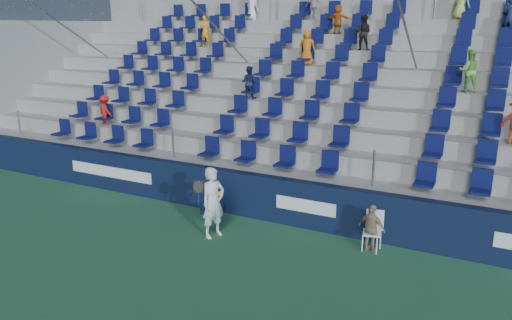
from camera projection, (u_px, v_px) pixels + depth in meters
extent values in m
plane|color=#296140|center=(188.00, 264.00, 10.78)|extent=(70.00, 70.00, 0.00)
cube|color=#0E1835|center=(255.00, 196.00, 13.32)|extent=(24.00, 0.30, 1.20)
cube|color=white|center=(110.00, 172.00, 15.42)|extent=(3.20, 0.02, 0.34)
cube|color=white|center=(305.00, 206.00, 12.50)|extent=(1.60, 0.02, 0.34)
cube|color=#9C9C97|center=(265.00, 190.00, 13.81)|extent=(24.00, 0.85, 1.20)
cube|color=#9C9C97|center=(278.00, 173.00, 14.47)|extent=(24.00, 0.85, 1.70)
cube|color=#9C9C97|center=(290.00, 158.00, 15.13)|extent=(24.00, 0.85, 2.20)
cube|color=#9C9C97|center=(301.00, 145.00, 15.79)|extent=(24.00, 0.85, 2.70)
cube|color=#9C9C97|center=(311.00, 132.00, 16.46)|extent=(24.00, 0.85, 3.20)
cube|color=#9C9C97|center=(321.00, 120.00, 17.12)|extent=(24.00, 0.85, 3.70)
cube|color=#9C9C97|center=(329.00, 110.00, 17.78)|extent=(24.00, 0.85, 4.20)
cube|color=#9C9C97|center=(338.00, 100.00, 18.44)|extent=(24.00, 0.85, 4.70)
cube|color=#9C9C97|center=(345.00, 90.00, 19.10)|extent=(24.00, 0.85, 5.20)
cube|color=#9C9C97|center=(351.00, 76.00, 19.55)|extent=(24.00, 0.50, 6.20)
cube|color=#9C9C97|center=(56.00, 83.00, 21.52)|extent=(0.30, 7.65, 5.20)
cube|color=#0B1145|center=(265.00, 157.00, 13.56)|extent=(16.05, 0.50, 0.70)
cube|color=#0B1145|center=(279.00, 133.00, 14.16)|extent=(16.05, 0.50, 0.70)
cube|color=#0B1145|center=(291.00, 111.00, 14.76)|extent=(16.05, 0.50, 0.70)
cube|color=#0B1145|center=(303.00, 91.00, 15.35)|extent=(16.05, 0.50, 0.70)
cube|color=#0B1145|center=(313.00, 72.00, 15.95)|extent=(16.05, 0.50, 0.70)
cube|color=#0B1145|center=(323.00, 55.00, 16.55)|extent=(16.05, 0.50, 0.70)
cube|color=#0B1145|center=(332.00, 39.00, 17.14)|extent=(16.05, 0.50, 0.70)
cube|color=#0B1145|center=(341.00, 24.00, 17.74)|extent=(16.05, 0.50, 0.70)
cube|color=#0B1145|center=(349.00, 10.00, 18.34)|extent=(16.05, 0.50, 0.70)
cylinder|color=gray|center=(232.00, 45.00, 17.09)|extent=(0.06, 7.68, 4.55)
cylinder|color=gray|center=(411.00, 49.00, 14.39)|extent=(0.06, 7.68, 4.55)
cylinder|color=gray|center=(87.00, 42.00, 20.14)|extent=(0.06, 7.68, 4.55)
imported|color=orange|center=(307.00, 47.00, 16.69)|extent=(0.64, 0.47, 1.18)
imported|color=white|center=(252.00, 6.00, 20.03)|extent=(0.64, 0.51, 1.15)
imported|color=#CE6518|center=(338.00, 19.00, 17.70)|extent=(0.99, 0.49, 1.02)
imported|color=#171E46|center=(249.00, 83.00, 16.10)|extent=(0.56, 0.47, 1.04)
imported|color=#AFCD52|center=(461.00, 1.00, 16.51)|extent=(0.65, 0.52, 1.16)
imported|color=black|center=(363.00, 33.00, 16.56)|extent=(0.60, 0.49, 1.15)
imported|color=red|center=(105.00, 110.00, 17.00)|extent=(0.74, 0.56, 1.02)
imported|color=#71BF4C|center=(469.00, 71.00, 13.77)|extent=(0.66, 0.58, 1.17)
imported|color=orange|center=(205.00, 31.00, 19.36)|extent=(0.49, 0.37, 1.19)
imported|color=navy|center=(510.00, 16.00, 15.22)|extent=(0.48, 0.39, 1.14)
imported|color=#BEB5AB|center=(314.00, 6.00, 18.86)|extent=(0.65, 0.38, 1.04)
imported|color=silver|center=(213.00, 202.00, 12.02)|extent=(0.61, 0.74, 1.74)
cylinder|color=navy|center=(199.00, 199.00, 11.88)|extent=(0.03, 0.03, 0.28)
torus|color=black|center=(198.00, 187.00, 11.80)|extent=(0.30, 0.17, 0.28)
plane|color=#262626|center=(198.00, 187.00, 11.80)|extent=(0.30, 0.16, 0.29)
sphere|color=yellow|center=(217.00, 195.00, 11.66)|extent=(0.07, 0.07, 0.07)
sphere|color=yellow|center=(219.00, 193.00, 11.70)|extent=(0.07, 0.07, 0.07)
cube|color=white|center=(372.00, 233.00, 11.36)|extent=(0.49, 0.49, 0.04)
cube|color=white|center=(375.00, 220.00, 11.46)|extent=(0.40, 0.13, 0.50)
cylinder|color=white|center=(362.00, 243.00, 11.35)|extent=(0.03, 0.03, 0.41)
cylinder|color=white|center=(377.00, 246.00, 11.20)|extent=(0.03, 0.03, 0.41)
cylinder|color=white|center=(366.00, 238.00, 11.63)|extent=(0.03, 0.03, 0.41)
cylinder|color=white|center=(380.00, 241.00, 11.48)|extent=(0.03, 0.03, 0.41)
imported|color=tan|center=(372.00, 228.00, 11.28)|extent=(0.70, 0.42, 1.12)
cube|color=#0F1439|center=(212.00, 209.00, 13.61)|extent=(0.55, 0.37, 0.29)
cube|color=#1E662D|center=(212.00, 207.00, 13.59)|extent=(0.44, 0.27, 0.17)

